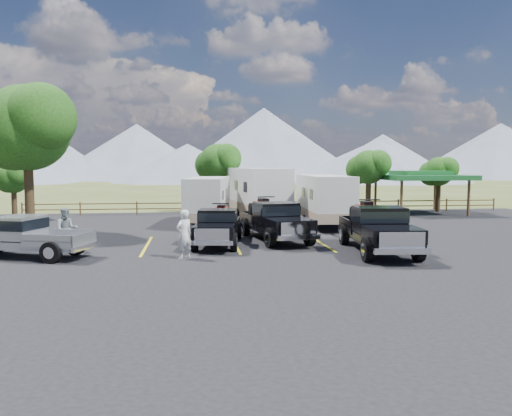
{
  "coord_description": "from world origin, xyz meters",
  "views": [
    {
      "loc": [
        -3.88,
        -18.61,
        3.69
      ],
      "look_at": [
        -0.89,
        5.14,
        1.6
      ],
      "focal_mm": 35.0,
      "sensor_mm": 36.0,
      "label": 1
    }
  ],
  "objects": [
    {
      "name": "trailer_right",
      "position": [
        3.81,
        10.12,
        1.61
      ],
      "size": [
        2.54,
        8.66,
        3.01
      ],
      "rotation": [
        0.0,
        0.0,
        -0.04
      ],
      "color": "silver",
      "rests_on": "asphalt_lot"
    },
    {
      "name": "rig_left",
      "position": [
        -2.76,
        4.07,
        0.92
      ],
      "size": [
        2.53,
        5.65,
        1.82
      ],
      "rotation": [
        0.0,
        0.0,
        -0.15
      ],
      "color": "black",
      "rests_on": "asphalt_lot"
    },
    {
      "name": "pickup_silver",
      "position": [
        -10.53,
        1.79,
        0.89
      ],
      "size": [
        5.74,
        3.38,
        1.64
      ],
      "rotation": [
        0.0,
        0.0,
        -1.89
      ],
      "color": "gray",
      "rests_on": "asphalt_lot"
    },
    {
      "name": "ground",
      "position": [
        0.0,
        0.0,
        0.0
      ],
      "size": [
        320.0,
        320.0,
        0.0
      ],
      "primitive_type": "plane",
      "color": "#434B20",
      "rests_on": "ground"
    },
    {
      "name": "trailer_left",
      "position": [
        -3.02,
        11.58,
        1.54
      ],
      "size": [
        3.08,
        8.3,
        2.87
      ],
      "rotation": [
        0.0,
        0.0,
        -0.15
      ],
      "color": "silver",
      "rests_on": "asphalt_lot"
    },
    {
      "name": "tree_north",
      "position": [
        -2.03,
        19.02,
        3.83
      ],
      "size": [
        3.46,
        3.24,
        5.25
      ],
      "color": "black",
      "rests_on": "ground"
    },
    {
      "name": "tree_ne_a",
      "position": [
        8.97,
        17.01,
        3.48
      ],
      "size": [
        3.11,
        2.92,
        4.76
      ],
      "color": "black",
      "rests_on": "ground"
    },
    {
      "name": "stall_lines",
      "position": [
        0.0,
        4.0,
        0.04
      ],
      "size": [
        12.12,
        5.5,
        0.01
      ],
      "color": "gold",
      "rests_on": "asphalt_lot"
    },
    {
      "name": "person_b",
      "position": [
        -9.21,
        3.09,
        0.97
      ],
      "size": [
        1.02,
        0.87,
        1.86
      ],
      "primitive_type": "imported",
      "rotation": [
        0.0,
        0.0,
        0.2
      ],
      "color": "gray",
      "rests_on": "asphalt_lot"
    },
    {
      "name": "rig_right",
      "position": [
        3.74,
        1.31,
        1.07
      ],
      "size": [
        2.69,
        6.54,
        2.13
      ],
      "rotation": [
        0.0,
        0.0,
        -0.09
      ],
      "color": "black",
      "rests_on": "asphalt_lot"
    },
    {
      "name": "pavilion",
      "position": [
        13.0,
        17.0,
        2.79
      ],
      "size": [
        6.2,
        6.2,
        3.22
      ],
      "color": "brown",
      "rests_on": "ground"
    },
    {
      "name": "tree_ne_b",
      "position": [
        14.98,
        18.01,
        3.13
      ],
      "size": [
        2.77,
        2.59,
        4.27
      ],
      "color": "black",
      "rests_on": "ground"
    },
    {
      "name": "trailer_center",
      "position": [
        0.31,
        14.01,
        1.82
      ],
      "size": [
        3.49,
        9.86,
        3.41
      ],
      "rotation": [
        0.0,
        0.0,
        0.12
      ],
      "color": "silver",
      "rests_on": "asphalt_lot"
    },
    {
      "name": "person_a",
      "position": [
        -4.25,
        0.77,
        0.99
      ],
      "size": [
        0.83,
        0.78,
        1.91
      ],
      "primitive_type": "imported",
      "rotation": [
        0.0,
        0.0,
        3.79
      ],
      "color": "silver",
      "rests_on": "asphalt_lot"
    },
    {
      "name": "rig_center",
      "position": [
        -0.01,
        5.06,
        1.03
      ],
      "size": [
        3.03,
        6.39,
        2.05
      ],
      "rotation": [
        0.0,
        0.0,
        0.18
      ],
      "color": "black",
      "rests_on": "asphalt_lot"
    },
    {
      "name": "tree_big_nw",
      "position": [
        -12.55,
        9.03,
        5.6
      ],
      "size": [
        5.54,
        5.18,
        7.84
      ],
      "color": "black",
      "rests_on": "ground"
    },
    {
      "name": "mountain_range",
      "position": [
        -7.63,
        105.98,
        7.87
      ],
      "size": [
        209.0,
        71.0,
        20.0
      ],
      "color": "slate",
      "rests_on": "ground"
    },
    {
      "name": "rail_fence",
      "position": [
        2.0,
        18.5,
        0.61
      ],
      "size": [
        36.12,
        0.12,
        1.0
      ],
      "color": "brown",
      "rests_on": "ground"
    },
    {
      "name": "tree_nw_small",
      "position": [
        -16.02,
        17.01,
        2.78
      ],
      "size": [
        2.59,
        2.43,
        3.85
      ],
      "color": "black",
      "rests_on": "ground"
    },
    {
      "name": "asphalt_lot",
      "position": [
        0.0,
        3.0,
        0.02
      ],
      "size": [
        44.0,
        34.0,
        0.04
      ],
      "primitive_type": "cube",
      "color": "black",
      "rests_on": "ground"
    }
  ]
}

